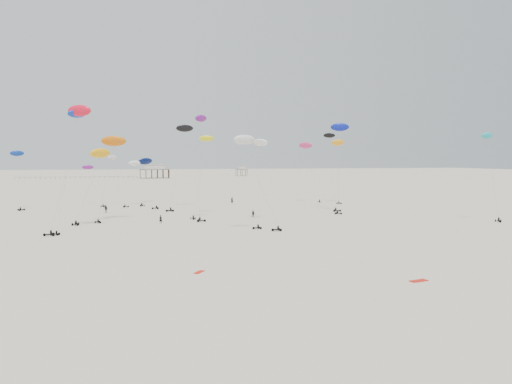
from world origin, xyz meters
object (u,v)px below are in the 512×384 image
object	(u,v)px
pavilion_main	(155,172)
spectator_0	(161,223)
rig_9	(260,159)
pavilion_small	(242,172)
rig_0	(203,157)
rig_4	(338,150)

from	to	relation	value
pavilion_main	spectator_0	xyz separation A→B (m)	(-9.21, -253.88, -4.22)
spectator_0	rig_9	bearing A→B (deg)	-170.86
pavilion_small	pavilion_main	bearing A→B (deg)	-156.80
pavilion_small	rig_0	xyz separation A→B (m)	(-68.07, -270.78, 10.79)
pavilion_main	pavilion_small	xyz separation A→B (m)	(70.00, 30.00, -0.74)
rig_4	spectator_0	size ratio (longest dim) A/B	9.73
spectator_0	pavilion_small	bearing A→B (deg)	-90.29
pavilion_small	rig_9	size ratio (longest dim) A/B	0.41
rig_4	rig_0	bearing A→B (deg)	3.18
pavilion_main	rig_0	xyz separation A→B (m)	(1.93, -240.78, 10.06)
rig_0	spectator_0	size ratio (longest dim) A/B	10.18
pavilion_small	rig_4	xyz separation A→B (m)	(-22.28, -246.61, 13.12)
pavilion_small	spectator_0	distance (m)	294.74
rig_0	pavilion_small	bearing A→B (deg)	-106.61
spectator_0	rig_4	bearing A→B (deg)	-131.49
rig_0	pavilion_main	bearing A→B (deg)	-92.04
rig_9	spectator_0	bearing A→B (deg)	74.39
pavilion_small	rig_4	bearing A→B (deg)	-95.16
rig_0	rig_4	bearing A→B (deg)	-154.68
pavilion_main	rig_9	xyz separation A→B (m)	(12.28, -256.20, 9.65)
pavilion_small	rig_4	world-z (taller)	rig_4
rig_9	rig_4	bearing A→B (deg)	-51.29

